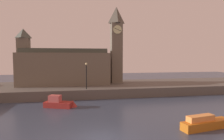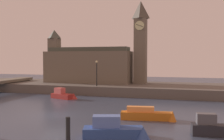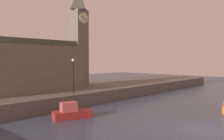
# 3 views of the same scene
# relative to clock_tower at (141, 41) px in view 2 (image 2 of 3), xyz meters

# --- Properties ---
(ground_plane) EXTENTS (120.00, 120.00, 0.00)m
(ground_plane) POSITION_rel_clock_tower_xyz_m (-5.42, -21.51, -9.13)
(ground_plane) COLOR #384256
(far_embankment) EXTENTS (70.00, 12.00, 1.50)m
(far_embankment) POSITION_rel_clock_tower_xyz_m (-5.42, -1.51, -8.38)
(far_embankment) COLOR #5B544C
(far_embankment) RESTS_ON ground
(clock_tower) EXTENTS (2.33, 2.38, 14.74)m
(clock_tower) POSITION_rel_clock_tower_xyz_m (0.00, 0.00, 0.00)
(clock_tower) COLOR #6B6051
(clock_tower) RESTS_ON far_embankment
(parliament_hall) EXTENTS (16.21, 5.25, 10.05)m
(parliament_hall) POSITION_rel_clock_tower_xyz_m (-10.22, -0.60, -4.36)
(parliament_hall) COLOR #6B6051
(parliament_hall) RESTS_ON far_embankment
(streetlamp) EXTENTS (0.36, 0.36, 4.14)m
(streetlamp) POSITION_rel_clock_tower_xyz_m (-6.09, -6.32, -5.07)
(streetlamp) COLOR black
(streetlamp) RESTS_ON far_embankment
(mooring_post_right) EXTENTS (0.34, 0.34, 1.73)m
(mooring_post_right) POSITION_rel_clock_tower_xyz_m (-0.40, -28.76, -8.27)
(mooring_post_right) COLOR black
(mooring_post_right) RESTS_ON ground
(boat_tour_blue) EXTENTS (5.44, 2.62, 1.78)m
(boat_tour_blue) POSITION_rel_clock_tower_xyz_m (2.95, -27.10, -8.57)
(boat_tour_blue) COLOR #2D4C93
(boat_tour_blue) RESTS_ON ground
(boat_patrol_orange) EXTENTS (5.55, 1.81, 1.48)m
(boat_patrol_orange) POSITION_rel_clock_tower_xyz_m (4.53, -20.85, -8.64)
(boat_patrol_orange) COLOR orange
(boat_patrol_orange) RESTS_ON ground
(boat_dinghy_red) EXTENTS (4.53, 2.52, 1.64)m
(boat_dinghy_red) POSITION_rel_clock_tower_xyz_m (-9.56, -11.04, -8.60)
(boat_dinghy_red) COLOR maroon
(boat_dinghy_red) RESTS_ON ground
(boat_barge_dark) EXTENTS (3.48, 1.41, 1.71)m
(boat_barge_dark) POSITION_rel_clock_tower_xyz_m (9.89, -24.59, -8.51)
(boat_barge_dark) COLOR #232328
(boat_barge_dark) RESTS_ON ground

